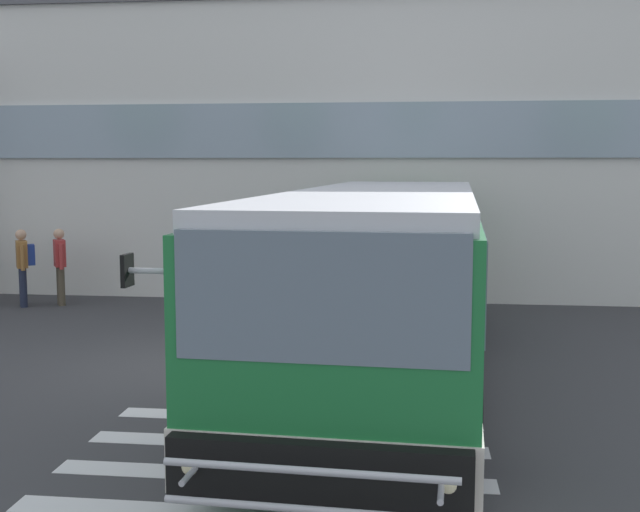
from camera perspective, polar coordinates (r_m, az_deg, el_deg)
ground_plane at (r=12.52m, az=-9.11°, el=-7.72°), size 80.00×90.00×0.02m
bay_paint_stripes at (r=8.18m, az=-3.47°, el=-15.42°), size 4.40×3.96×0.01m
terminal_building at (r=23.66m, az=-3.09°, el=7.57°), size 24.65×13.80×6.95m
bus_main_foreground at (r=11.58m, az=4.58°, el=-2.04°), size 3.60×11.38×2.70m
passenger_by_doorway at (r=18.30m, az=-20.42°, el=-0.42°), size 0.49×0.52×1.68m
passenger_at_curb_edge at (r=18.24m, az=-18.09°, el=-0.46°), size 0.39×0.51×1.68m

